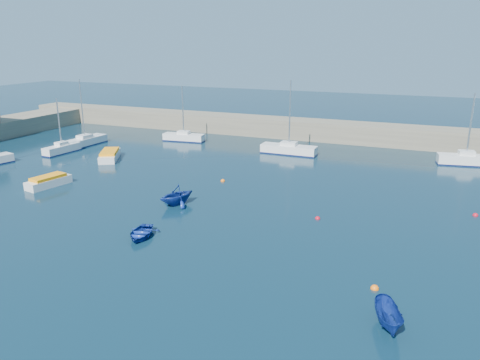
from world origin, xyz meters
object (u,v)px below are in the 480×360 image
at_px(sailboat_6, 289,149).
at_px(dinghy_left, 177,195).
at_px(dinghy_center, 141,233).
at_px(dinghy_right, 389,317).
at_px(sailboat_5, 184,137).
at_px(motorboat_2, 110,155).
at_px(sailboat_3, 62,149).
at_px(sailboat_7, 466,159).
at_px(sailboat_4, 85,141).
at_px(motorboat_1, 49,181).

xyz_separation_m(sailboat_6, dinghy_left, (-3.38, -21.72, 0.27)).
xyz_separation_m(dinghy_center, dinghy_right, (17.48, -4.61, 0.26)).
distance_m(sailboat_5, motorboat_2, 12.94).
xyz_separation_m(sailboat_3, sailboat_7, (46.31, 13.08, 0.08)).
bearing_deg(motorboat_2, dinghy_left, -63.96).
relative_size(motorboat_2, dinghy_left, 1.65).
xyz_separation_m(sailboat_3, dinghy_left, (22.88, -11.16, 0.30)).
height_order(sailboat_7, dinghy_right, sailboat_7).
xyz_separation_m(motorboat_2, dinghy_left, (15.44, -10.95, 0.37)).
height_order(sailboat_6, dinghy_right, sailboat_6).
relative_size(sailboat_4, motorboat_1, 1.94).
xyz_separation_m(sailboat_3, dinghy_right, (41.51, -22.85, 0.00)).
xyz_separation_m(sailboat_6, dinghy_right, (15.25, -33.42, -0.03)).
bearing_deg(sailboat_5, dinghy_left, -158.48).
distance_m(motorboat_2, dinghy_left, 18.94).
bearing_deg(sailboat_5, sailboat_4, 119.19).
relative_size(sailboat_4, sailboat_6, 0.97).
bearing_deg(sailboat_6, sailboat_4, 102.87).
bearing_deg(motorboat_1, motorboat_2, 107.48).
bearing_deg(sailboat_4, motorboat_2, -29.65).
bearing_deg(sailboat_4, dinghy_left, -31.80).
distance_m(motorboat_2, dinghy_center, 24.50).
height_order(sailboat_6, dinghy_center, sailboat_6).
bearing_deg(dinghy_right, sailboat_5, 112.79).
relative_size(dinghy_center, dinghy_left, 0.93).
bearing_deg(motorboat_2, dinghy_right, -62.23).
relative_size(sailboat_6, dinghy_left, 2.71).
bearing_deg(sailboat_7, dinghy_center, 134.61).
bearing_deg(sailboat_5, dinghy_right, -144.96).
bearing_deg(sailboat_4, sailboat_7, 12.69).
height_order(sailboat_6, dinghy_left, sailboat_6).
relative_size(sailboat_3, dinghy_center, 2.22).
xyz_separation_m(sailboat_5, dinghy_left, (12.48, -23.55, 0.30)).
relative_size(motorboat_1, dinghy_left, 1.36).
bearing_deg(dinghy_left, dinghy_right, -7.58).
bearing_deg(dinghy_left, sailboat_4, 170.25).
xyz_separation_m(sailboat_6, motorboat_1, (-17.48, -21.88, -0.11)).
relative_size(motorboat_1, dinghy_right, 1.50).
bearing_deg(dinghy_center, sailboat_3, 128.17).
bearing_deg(sailboat_7, sailboat_6, 87.19).
distance_m(motorboat_1, dinghy_right, 34.70).
distance_m(sailboat_7, dinghy_left, 33.71).
xyz_separation_m(sailboat_3, motorboat_2, (7.44, -0.21, -0.07)).
bearing_deg(sailboat_3, dinghy_center, -32.16).
relative_size(sailboat_3, sailboat_7, 0.84).
height_order(sailboat_6, motorboat_2, sailboat_6).
height_order(dinghy_center, dinghy_left, dinghy_left).
relative_size(sailboat_7, motorboat_1, 1.79).
bearing_deg(dinghy_center, sailboat_7, 39.95).
relative_size(motorboat_2, dinghy_center, 1.78).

